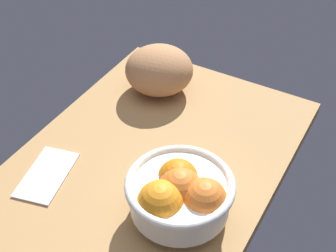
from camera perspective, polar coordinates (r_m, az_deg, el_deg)
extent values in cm
cube|color=#AD824E|center=(101.93, -2.95, -5.48)|extent=(78.57, 52.24, 3.00)
cylinder|color=white|center=(91.67, 1.36, -9.92)|extent=(8.08, 8.08, 2.33)
cylinder|color=white|center=(88.49, 1.40, -8.23)|extent=(18.34, 18.34, 5.97)
torus|color=white|center=(86.25, 1.43, -6.93)|extent=(19.94, 19.94, 1.60)
sphere|color=orange|center=(88.94, 1.17, -6.30)|extent=(7.71, 7.71, 7.71)
sphere|color=orange|center=(85.67, 4.32, -8.78)|extent=(8.25, 8.25, 8.25)
sphere|color=orange|center=(84.90, -0.90, -9.18)|extent=(8.55, 8.55, 8.55)
sphere|color=orange|center=(87.29, 1.42, -7.54)|extent=(7.42, 7.42, 7.42)
sphere|color=orange|center=(87.18, 1.42, -7.48)|extent=(8.20, 8.20, 8.20)
ellipsoid|color=#B57D50|center=(117.70, -1.05, 6.62)|extent=(21.14, 21.70, 11.77)
cube|color=silver|center=(101.87, -14.13, -5.51)|extent=(16.21, 11.27, 0.84)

